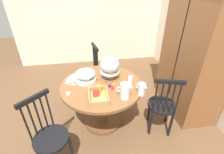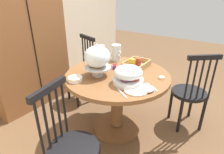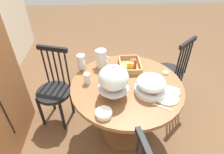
{
  "view_description": "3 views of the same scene",
  "coord_description": "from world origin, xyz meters",
  "px_view_note": "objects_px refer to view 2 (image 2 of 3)",
  "views": [
    {
      "loc": [
        1.76,
        -0.13,
        2.02
      ],
      "look_at": [
        -0.13,
        0.19,
        0.84
      ],
      "focal_mm": 26.41,
      "sensor_mm": 36.0,
      "label": 1
    },
    {
      "loc": [
        -1.7,
        -1.01,
        1.58
      ],
      "look_at": [
        -0.23,
        0.04,
        0.74
      ],
      "focal_mm": 30.69,
      "sensor_mm": 36.0,
      "label": 2
    },
    {
      "loc": [
        -1.61,
        0.27,
        1.97
      ],
      "look_at": [
        -0.13,
        0.19,
        0.84
      ],
      "focal_mm": 30.69,
      "sensor_mm": 36.0,
      "label": 3
    }
  ],
  "objects_px": {
    "windsor_chair_near_window": "(81,72)",
    "butter_dish": "(162,78)",
    "wooden_armoire": "(21,37)",
    "cereal_basket": "(136,64)",
    "windsor_chair_by_cabinet": "(71,149)",
    "pastry_stand_with_dome": "(97,58)",
    "drinking_glass": "(92,60)",
    "milk_pitcher": "(116,53)",
    "dining_table": "(117,92)",
    "windsor_chair_facing_door": "(190,94)",
    "china_plate_small": "(146,88)",
    "orange_juice_pitcher": "(101,52)",
    "china_plate_large": "(136,90)",
    "cereal_bowl": "(75,79)",
    "fruit_platter_covered": "(128,75)"
  },
  "relations": [
    {
      "from": "dining_table",
      "to": "china_plate_large",
      "type": "height_order",
      "value": "china_plate_large"
    },
    {
      "from": "windsor_chair_near_window",
      "to": "orange_juice_pitcher",
      "type": "bearing_deg",
      "value": -82.32
    },
    {
      "from": "windsor_chair_by_cabinet",
      "to": "cereal_bowl",
      "type": "xyz_separation_m",
      "value": [
        0.46,
        0.38,
        0.31
      ]
    },
    {
      "from": "windsor_chair_near_window",
      "to": "windsor_chair_facing_door",
      "type": "xyz_separation_m",
      "value": [
        0.29,
        -1.49,
        0.0
      ]
    },
    {
      "from": "windsor_chair_by_cabinet",
      "to": "china_plate_large",
      "type": "height_order",
      "value": "windsor_chair_by_cabinet"
    },
    {
      "from": "pastry_stand_with_dome",
      "to": "china_plate_small",
      "type": "height_order",
      "value": "pastry_stand_with_dome"
    },
    {
      "from": "wooden_armoire",
      "to": "china_plate_small",
      "type": "height_order",
      "value": "wooden_armoire"
    },
    {
      "from": "wooden_armoire",
      "to": "cereal_basket",
      "type": "height_order",
      "value": "wooden_armoire"
    },
    {
      "from": "china_plate_large",
      "to": "pastry_stand_with_dome",
      "type": "bearing_deg",
      "value": 83.51
    },
    {
      "from": "dining_table",
      "to": "drinking_glass",
      "type": "relative_size",
      "value": 10.28
    },
    {
      "from": "windsor_chair_by_cabinet",
      "to": "pastry_stand_with_dome",
      "type": "relative_size",
      "value": 2.83
    },
    {
      "from": "fruit_platter_covered",
      "to": "china_plate_large",
      "type": "height_order",
      "value": "fruit_platter_covered"
    },
    {
      "from": "windsor_chair_near_window",
      "to": "windsor_chair_by_cabinet",
      "type": "bearing_deg",
      "value": -139.24
    },
    {
      "from": "pastry_stand_with_dome",
      "to": "china_plate_large",
      "type": "xyz_separation_m",
      "value": [
        -0.06,
        -0.49,
        -0.19
      ]
    },
    {
      "from": "windsor_chair_by_cabinet",
      "to": "orange_juice_pitcher",
      "type": "relative_size",
      "value": 5.83
    },
    {
      "from": "china_plate_large",
      "to": "butter_dish",
      "type": "xyz_separation_m",
      "value": [
        0.37,
        -0.09,
        0.01
      ]
    },
    {
      "from": "fruit_platter_covered",
      "to": "butter_dish",
      "type": "distance_m",
      "value": 0.38
    },
    {
      "from": "windsor_chair_near_window",
      "to": "butter_dish",
      "type": "distance_m",
      "value": 1.3
    },
    {
      "from": "cereal_bowl",
      "to": "cereal_basket",
      "type": "bearing_deg",
      "value": -24.61
    },
    {
      "from": "drinking_glass",
      "to": "pastry_stand_with_dome",
      "type": "bearing_deg",
      "value": -129.31
    },
    {
      "from": "windsor_chair_facing_door",
      "to": "china_plate_small",
      "type": "relative_size",
      "value": 6.5
    },
    {
      "from": "dining_table",
      "to": "china_plate_small",
      "type": "bearing_deg",
      "value": -109.97
    },
    {
      "from": "windsor_chair_near_window",
      "to": "cereal_bowl",
      "type": "bearing_deg",
      "value": -138.56
    },
    {
      "from": "china_plate_small",
      "to": "fruit_platter_covered",
      "type": "bearing_deg",
      "value": 82.32
    },
    {
      "from": "dining_table",
      "to": "windsor_chair_facing_door",
      "type": "relative_size",
      "value": 1.16
    },
    {
      "from": "windsor_chair_by_cabinet",
      "to": "cereal_bowl",
      "type": "bearing_deg",
      "value": 39.77
    },
    {
      "from": "pastry_stand_with_dome",
      "to": "cereal_basket",
      "type": "relative_size",
      "value": 1.09
    },
    {
      "from": "cereal_bowl",
      "to": "windsor_chair_facing_door",
      "type": "bearing_deg",
      "value": -43.47
    },
    {
      "from": "wooden_armoire",
      "to": "windsor_chair_near_window",
      "type": "height_order",
      "value": "wooden_armoire"
    },
    {
      "from": "windsor_chair_by_cabinet",
      "to": "windsor_chair_facing_door",
      "type": "bearing_deg",
      "value": -20.11
    },
    {
      "from": "butter_dish",
      "to": "windsor_chair_near_window",
      "type": "bearing_deg",
      "value": 85.19
    },
    {
      "from": "windsor_chair_near_window",
      "to": "china_plate_small",
      "type": "bearing_deg",
      "value": -108.73
    },
    {
      "from": "fruit_platter_covered",
      "to": "windsor_chair_facing_door",
      "type": "bearing_deg",
      "value": -33.79
    },
    {
      "from": "windsor_chair_by_cabinet",
      "to": "pastry_stand_with_dome",
      "type": "bearing_deg",
      "value": 22.58
    },
    {
      "from": "fruit_platter_covered",
      "to": "butter_dish",
      "type": "xyz_separation_m",
      "value": [
        0.29,
        -0.23,
        -0.07
      ]
    },
    {
      "from": "cereal_basket",
      "to": "orange_juice_pitcher",
      "type": "bearing_deg",
      "value": 86.49
    },
    {
      "from": "windsor_chair_by_cabinet",
      "to": "cereal_bowl",
      "type": "relative_size",
      "value": 6.96
    },
    {
      "from": "dining_table",
      "to": "orange_juice_pitcher",
      "type": "bearing_deg",
      "value": 56.03
    },
    {
      "from": "cereal_bowl",
      "to": "pastry_stand_with_dome",
      "type": "bearing_deg",
      "value": -21.58
    },
    {
      "from": "butter_dish",
      "to": "milk_pitcher",
      "type": "bearing_deg",
      "value": 75.15
    },
    {
      "from": "wooden_armoire",
      "to": "windsor_chair_near_window",
      "type": "xyz_separation_m",
      "value": [
        0.45,
        -0.64,
        -0.53
      ]
    },
    {
      "from": "windsor_chair_near_window",
      "to": "orange_juice_pitcher",
      "type": "height_order",
      "value": "windsor_chair_near_window"
    },
    {
      "from": "dining_table",
      "to": "cereal_bowl",
      "type": "bearing_deg",
      "value": 148.61
    },
    {
      "from": "wooden_armoire",
      "to": "pastry_stand_with_dome",
      "type": "xyz_separation_m",
      "value": [
        0.03,
        -1.31,
        -0.05
      ]
    },
    {
      "from": "drinking_glass",
      "to": "cereal_basket",
      "type": "bearing_deg",
      "value": -63.66
    },
    {
      "from": "china_plate_large",
      "to": "china_plate_small",
      "type": "bearing_deg",
      "value": -46.9
    },
    {
      "from": "dining_table",
      "to": "windsor_chair_facing_door",
      "type": "distance_m",
      "value": 0.87
    },
    {
      "from": "orange_juice_pitcher",
      "to": "china_plate_small",
      "type": "height_order",
      "value": "orange_juice_pitcher"
    },
    {
      "from": "dining_table",
      "to": "pastry_stand_with_dome",
      "type": "xyz_separation_m",
      "value": [
        -0.16,
        0.15,
        0.43
      ]
    },
    {
      "from": "milk_pitcher",
      "to": "drinking_glass",
      "type": "xyz_separation_m",
      "value": [
        -0.29,
        0.15,
        -0.04
      ]
    }
  ]
}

